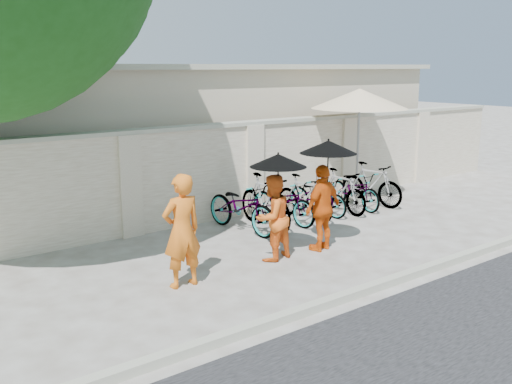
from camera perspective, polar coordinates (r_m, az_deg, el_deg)
ground at (r=9.52m, az=1.33°, el=-7.62°), size 80.00×80.00×0.00m
kerb at (r=8.33m, az=8.76°, el=-10.35°), size 40.00×0.16×0.12m
compound_wall at (r=12.34m, az=-4.29°, el=1.82°), size 20.00×0.30×2.00m
building_behind at (r=16.00m, az=-8.79°, el=6.32°), size 14.00×6.00×3.20m
monk_left at (r=8.58m, az=-7.43°, el=-3.88°), size 0.64×0.42×1.74m
monk_center at (r=9.72m, az=1.66°, el=-2.57°), size 0.81×0.67×1.50m
parasol_center at (r=9.49m, az=2.24°, el=3.17°), size 0.96×0.96×1.00m
monk_right at (r=10.31m, az=6.69°, el=-1.57°), size 0.98×0.54×1.57m
parasol_right at (r=10.05m, az=7.25°, el=4.49°), size 1.01×1.01×1.12m
patio_umbrella at (r=13.98m, az=10.31°, el=9.05°), size 2.66×2.66×2.76m
bike_0 at (r=11.46m, az=-1.43°, el=-1.48°), size 0.87×2.01×1.02m
bike_1 at (r=11.71m, az=0.92°, el=-0.95°), size 0.69×1.89×1.11m
bike_2 at (r=12.10m, az=2.77°, el=-0.94°), size 0.83×1.84×0.94m
bike_3 at (r=12.40m, az=4.84°, el=-0.54°), size 0.61×1.66×0.98m
bike_4 at (r=12.87m, az=6.21°, el=-0.36°), size 0.76×1.69×0.86m
bike_5 at (r=13.11m, az=8.44°, el=0.10°), size 0.54×1.66×0.99m
bike_6 at (r=13.56m, az=9.83°, el=0.22°), size 0.71×1.71×0.88m
bike_7 at (r=13.92m, az=11.45°, el=0.78°), size 0.71×1.76×1.03m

